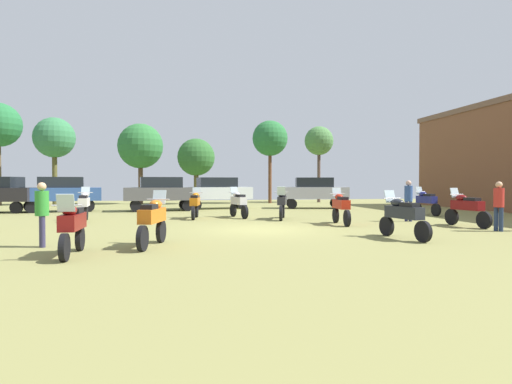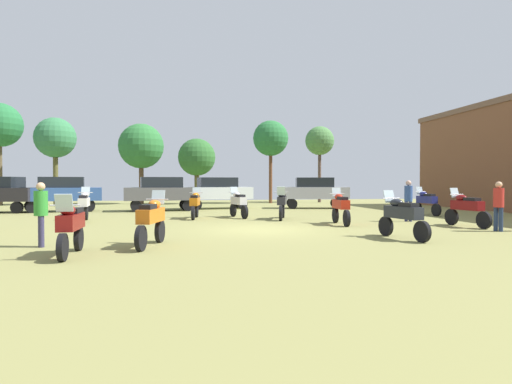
{
  "view_description": "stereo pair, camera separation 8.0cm",
  "coord_description": "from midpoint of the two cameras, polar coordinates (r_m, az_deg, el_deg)",
  "views": [
    {
      "loc": [
        -2.7,
        -15.13,
        1.71
      ],
      "look_at": [
        0.8,
        6.02,
        1.23
      ],
      "focal_mm": 30.26,
      "sensor_mm": 36.0,
      "label": 1
    },
    {
      "loc": [
        -2.62,
        -15.14,
        1.71
      ],
      "look_at": [
        0.8,
        6.02,
        1.23
      ],
      "focal_mm": 30.26,
      "sensor_mm": 36.0,
      "label": 2
    }
  ],
  "objects": [
    {
      "name": "tree_6",
      "position": [
        35.7,
        -25.17,
        6.44
      ],
      "size": [
        2.99,
        2.99,
        6.53
      ],
      "color": "#4E4A25",
      "rests_on": "ground"
    },
    {
      "name": "tree_3",
      "position": [
        34.21,
        -7.98,
        4.53
      ],
      "size": [
        2.92,
        2.92,
        5.13
      ],
      "color": "brown",
      "rests_on": "ground"
    },
    {
      "name": "motorcycle_6",
      "position": [
        17.59,
        11.03,
        -1.89
      ],
      "size": [
        0.62,
        2.21,
        1.47
      ],
      "rotation": [
        0.0,
        0.0,
        -0.07
      ],
      "color": "black",
      "rests_on": "ground"
    },
    {
      "name": "motorcycle_2",
      "position": [
        10.77,
        -23.31,
        -4.05
      ],
      "size": [
        0.62,
        2.12,
        1.44
      ],
      "rotation": [
        0.0,
        0.0,
        3.16
      ],
      "color": "black",
      "rests_on": "ground"
    },
    {
      "name": "motorcycle_7",
      "position": [
        20.03,
        -21.88,
        -1.55
      ],
      "size": [
        0.62,
        2.16,
        1.49
      ],
      "rotation": [
        0.0,
        0.0,
        0.11
      ],
      "color": "black",
      "rests_on": "ground"
    },
    {
      "name": "ground_plane",
      "position": [
        15.46,
        0.58,
        -5.03
      ],
      "size": [
        44.0,
        52.0,
        0.02
      ],
      "color": "olive"
    },
    {
      "name": "car_5",
      "position": [
        27.74,
        -5.27,
        0.2
      ],
      "size": [
        4.52,
        2.42,
        2.0
      ],
      "rotation": [
        0.0,
        0.0,
        1.72
      ],
      "color": "black",
      "rests_on": "ground"
    },
    {
      "name": "motorcycle_1",
      "position": [
        13.62,
        18.72,
        -2.9
      ],
      "size": [
        0.72,
        2.22,
        1.45
      ],
      "rotation": [
        0.0,
        0.0,
        0.19
      ],
      "color": "black",
      "rests_on": "ground"
    },
    {
      "name": "tree_2",
      "position": [
        37.16,
        8.26,
        6.62
      ],
      "size": [
        2.44,
        2.44,
        6.44
      ],
      "color": "brown",
      "rests_on": "ground"
    },
    {
      "name": "motorcycle_11",
      "position": [
        19.73,
        3.35,
        -1.47
      ],
      "size": [
        0.84,
        2.25,
        1.51
      ],
      "rotation": [
        0.0,
        0.0,
        2.86
      ],
      "color": "black",
      "rests_on": "ground"
    },
    {
      "name": "motorcycle_10",
      "position": [
        20.3,
        -8.17,
        -1.49
      ],
      "size": [
        0.64,
        2.14,
        1.45
      ],
      "rotation": [
        0.0,
        0.0,
        -0.13
      ],
      "color": "black",
      "rests_on": "ground"
    },
    {
      "name": "person_3",
      "position": [
        17.03,
        29.31,
        -1.19
      ],
      "size": [
        0.45,
        0.45,
        1.72
      ],
      "rotation": [
        0.0,
        0.0,
        5.14
      ],
      "color": "#22304F",
      "rests_on": "ground"
    },
    {
      "name": "car_3",
      "position": [
        27.26,
        -24.38,
        0.07
      ],
      "size": [
        4.56,
        2.59,
        2.0
      ],
      "rotation": [
        0.0,
        0.0,
        1.76
      ],
      "color": "black",
      "rests_on": "ground"
    },
    {
      "name": "person_2",
      "position": [
        19.74,
        19.4,
        -0.67
      ],
      "size": [
        0.43,
        0.43,
        1.78
      ],
      "rotation": [
        0.0,
        0.0,
        5.98
      ],
      "color": "#24274D",
      "rests_on": "ground"
    },
    {
      "name": "tree_1",
      "position": [
        35.18,
        1.8,
        7.04
      ],
      "size": [
        2.86,
        2.86,
        6.7
      ],
      "color": "brown",
      "rests_on": "ground"
    },
    {
      "name": "motorcycle_5",
      "position": [
        11.69,
        -13.69,
        -3.48
      ],
      "size": [
        0.76,
        2.19,
        1.48
      ],
      "rotation": [
        0.0,
        0.0,
        -0.23
      ],
      "color": "black",
      "rests_on": "ground"
    },
    {
      "name": "tree_5",
      "position": [
        35.08,
        -15.1,
        5.84
      ],
      "size": [
        3.5,
        3.5,
        6.29
      ],
      "color": "#4F3828",
      "rests_on": "ground"
    },
    {
      "name": "motorcycle_3",
      "position": [
        18.25,
        25.96,
        -1.88
      ],
      "size": [
        0.68,
        2.21,
        1.47
      ],
      "rotation": [
        0.0,
        0.0,
        0.16
      ],
      "color": "black",
      "rests_on": "ground"
    },
    {
      "name": "motorcycle_8",
      "position": [
        23.85,
        21.47,
        -1.15
      ],
      "size": [
        0.62,
        2.08,
        1.46
      ],
      "rotation": [
        0.0,
        0.0,
        0.12
      ],
      "color": "black",
      "rests_on": "ground"
    },
    {
      "name": "motorcycle_9",
      "position": [
        20.65,
        -2.44,
        -1.41
      ],
      "size": [
        0.77,
        2.09,
        1.47
      ],
      "rotation": [
        0.0,
        0.0,
        0.26
      ],
      "color": "black",
      "rests_on": "ground"
    },
    {
      "name": "car_4",
      "position": [
        26.18,
        -12.52,
        0.11
      ],
      "size": [
        4.51,
        2.38,
        2.0
      ],
      "rotation": [
        0.0,
        0.0,
        1.71
      ],
      "color": "black",
      "rests_on": "ground"
    },
    {
      "name": "person_1",
      "position": [
        12.56,
        -26.61,
        -2.07
      ],
      "size": [
        0.44,
        0.44,
        1.69
      ],
      "rotation": [
        0.0,
        0.0,
        1.93
      ],
      "color": "#322F4E",
      "rests_on": "ground"
    },
    {
      "name": "car_1",
      "position": [
        28.33,
        7.58,
        0.22
      ],
      "size": [
        4.57,
        2.6,
        2.0
      ],
      "rotation": [
        0.0,
        0.0,
        1.37
      ],
      "color": "black",
      "rests_on": "ground"
    }
  ]
}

